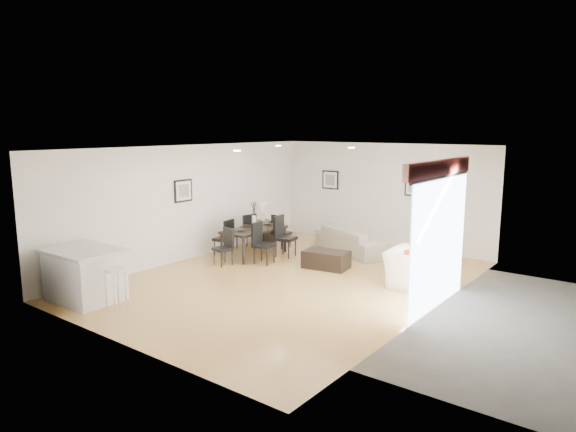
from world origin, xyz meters
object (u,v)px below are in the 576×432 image
Objects in this scene: coffee_table at (326,259)px; bar_stool at (115,274)px; sofa at (352,240)px; dining_chair_wnear at (226,235)px; dining_table at (254,231)px; dining_chair_foot at (280,230)px; side_table at (263,232)px; dining_chair_wfar at (247,230)px; dining_chair_enear at (261,240)px; kitchen_island at (85,274)px; dining_chair_head at (225,244)px; armchair at (420,270)px; dining_chair_efar at (283,234)px.

coffee_table is 4.68m from bar_stool.
dining_chair_wnear is at bearing 66.57° from sofa.
dining_table is 1.68× the size of coffee_table.
bar_stool is at bearing 106.09° from dining_chair_foot.
side_table is at bearing 122.66° from dining_table.
sofa is at bearing 46.26° from dining_table.
sofa is 2.41× the size of dining_chair_wnear.
dining_table is at bearing 174.79° from coffee_table.
dining_chair_wfar is 0.84m from side_table.
dining_chair_enear is (0.57, -0.42, -0.08)m from dining_table.
kitchen_island reaches higher than sofa.
coffee_table is (1.44, 0.55, -0.34)m from dining_chair_enear.
dining_chair_wfar is 1.53m from dining_chair_head.
bar_stool is (0.62, -3.30, 0.18)m from dining_chair_head.
dining_chair_foot is at bearing 46.41° from sofa.
sofa is 2.20× the size of coffee_table.
dining_chair_head is 2.33m from side_table.
sofa is at bearing 12.44° from side_table.
dining_chair_enear is at bearing -167.87° from coffee_table.
dining_chair_wfar is at bearing 124.01° from dining_chair_head.
dining_table is 4.36m from bar_stool.
dining_chair_enear is (1.14, -0.81, 0.02)m from dining_chair_wfar.
dining_table is at bearing 98.37° from bar_stool.
dining_chair_wnear is 0.64× the size of kitchen_island.
bar_stool is (1.21, -3.92, 0.15)m from dining_chair_wnear.
dining_chair_wfar is 0.67× the size of kitchen_island.
dining_chair_foot is at bearing 148.92° from dining_chair_wfar.
dining_chair_head is at bearing 33.75° from dining_chair_wfar.
dining_chair_enear is 0.98× the size of coffee_table.
dining_chair_head is at bearing 81.88° from sofa.
armchair is 5.63m from bar_stool.
dining_chair_efar reaches higher than dining_chair_wnear.
armchair reaches higher than bar_stool.
dining_chair_wnear is at bearing 10.90° from dining_chair_wfar.
bar_stool is (-3.63, -4.29, 0.27)m from armchair.
bar_stool is at bearing -76.10° from side_table.
armchair is 3.72m from dining_chair_enear.
side_table is (-0.74, 2.21, -0.16)m from dining_chair_head.
dining_chair_foot is at bearing 91.93° from dining_table.
dining_chair_wnear is at bearing -144.35° from dining_table.
dining_chair_head reaches higher than sofa.
bar_stool is at bearing -1.81° from kitchen_island.
dining_chair_wnear reaches higher than dining_chair_foot.
coffee_table is (2.02, -0.88, -0.29)m from dining_chair_foot.
dining_chair_wfar is at bearing 44.31° from dining_chair_enear.
dining_chair_efar is (1.14, 0.79, 0.06)m from dining_chair_wnear.
armchair is at bearing 49.74° from bar_stool.
coffee_table is at bearing 4.98° from dining_table.
dining_chair_enear is at bearing 75.56° from kitchen_island.
coffee_table is at bearing -21.21° from side_table.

